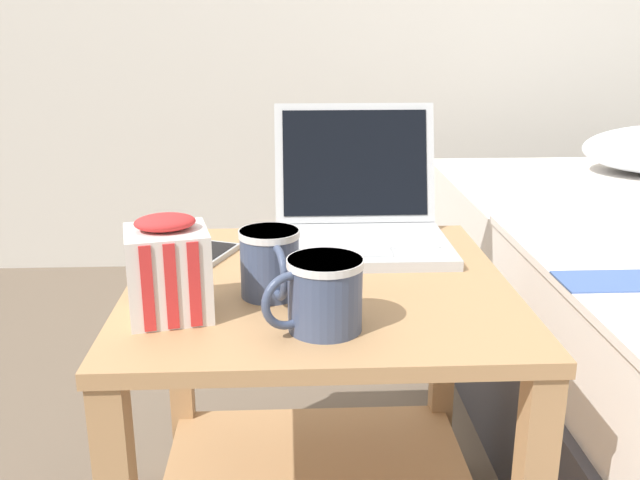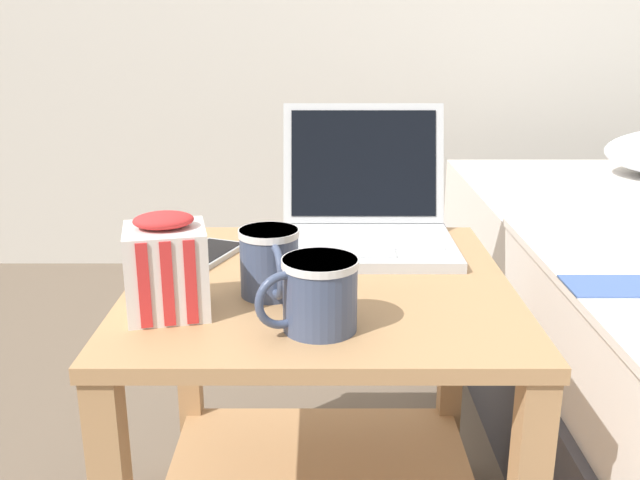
# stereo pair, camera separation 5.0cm
# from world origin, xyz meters

# --- Properties ---
(bedside_table) EXTENTS (0.59, 0.59, 0.53)m
(bedside_table) POSITION_xyz_m (0.00, 0.00, 0.34)
(bedside_table) COLOR tan
(bedside_table) RESTS_ON ground_plane
(laptop) EXTENTS (0.31, 0.31, 0.24)m
(laptop) POSITION_xyz_m (0.08, 0.19, 0.58)
(laptop) COLOR #B7BABC
(laptop) RESTS_ON bedside_table
(mug_front_left) EXTENTS (0.09, 0.13, 0.10)m
(mug_front_left) POSITION_xyz_m (-0.07, -0.06, 0.59)
(mug_front_left) COLOR #3F4C6B
(mug_front_left) RESTS_ON bedside_table
(mug_front_right) EXTENTS (0.13, 0.10, 0.10)m
(mug_front_right) POSITION_xyz_m (-0.00, -0.18, 0.59)
(mug_front_right) COLOR #3F4C6B
(mug_front_right) RESTS_ON bedside_table
(snack_bag) EXTENTS (0.13, 0.13, 0.14)m
(snack_bag) POSITION_xyz_m (-0.21, -0.13, 0.60)
(snack_bag) COLOR silver
(snack_bag) RESTS_ON bedside_table
(cell_phone) EXTENTS (0.13, 0.18, 0.01)m
(cell_phone) POSITION_xyz_m (-0.20, 0.11, 0.54)
(cell_phone) COLOR #B7BABC
(cell_phone) RESTS_ON bedside_table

